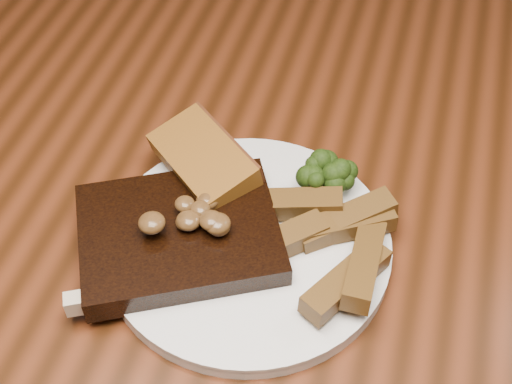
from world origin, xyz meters
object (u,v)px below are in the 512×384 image
Objects in this scene: dining_table at (276,265)px; potato_wedges at (330,236)px; plate at (248,246)px; garlic_bread at (204,173)px; chair_far at (332,43)px; steak at (180,235)px.

dining_table is 12.99× the size of potato_wedges.
garlic_bread is (-0.06, 0.06, 0.02)m from plate.
potato_wedges is at bearing 22.13° from garlic_bread.
garlic_bread is 0.14m from potato_wedges.
steak is (-0.01, -0.75, 0.33)m from chair_far.
chair_far is at bearing 61.70° from steak.
chair_far reaches higher than steak.
steak is 1.45× the size of potato_wedges.
chair_far is at bearing 93.70° from plate.
dining_table is 6.03× the size of plate.
plate is at bearing -104.92° from dining_table.
garlic_bread is at bearing 110.50° from chair_far.
potato_wedges is at bearing 14.31° from plate.
plate is at bearing -165.69° from potato_wedges.
chair_far is 0.80m from plate.
chair_far is 6.63× the size of potato_wedges.
plate is 1.48× the size of steak.
potato_wedges is (0.14, -0.04, -0.00)m from garlic_bread.
plate is (-0.01, -0.05, 0.10)m from dining_table.
chair_far reaches higher than potato_wedges.
dining_table is 8.96× the size of steak.
chair_far is 0.82m from steak.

